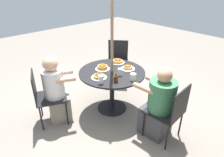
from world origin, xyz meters
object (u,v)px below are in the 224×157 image
Objects in this scene: pancake_plate_b at (103,68)px; coffee_cup at (133,77)px; diner_east at (56,92)px; drinking_glass_b at (120,72)px; pancake_plate_d at (128,68)px; drinking_glass_a at (101,80)px; patio_chair_north at (118,59)px; patio_chair_east at (45,94)px; pancake_plate_c at (99,77)px; patio_chair_south at (170,110)px; patio_table at (112,79)px; pancake_plate_a at (118,62)px; diner_south at (159,106)px; syrup_bottle at (116,79)px.

coffee_cup is (-0.08, 0.61, 0.03)m from pancake_plate_b.
drinking_glass_b is (-0.84, 0.55, 0.27)m from diner_east.
drinking_glass_a is (0.65, 0.07, 0.04)m from pancake_plate_d.
patio_chair_north and patio_chair_east have the same top height.
pancake_plate_c is at bearing 77.44° from diner_east.
diner_east is at bearing -23.48° from pancake_plate_d.
patio_chair_south reaches higher than pancake_plate_c.
patio_table is at bearing -154.84° from drinking_glass_a.
drinking_glass_b is (0.07, -0.90, 0.28)m from patio_chair_south.
coffee_cup is at bearing 128.65° from pancake_plate_c.
patio_chair_north is at bearing 63.60° from patio_chair_south.
pancake_plate_a is (-1.32, 0.24, 0.24)m from patio_chair_east.
patio_chair_south is at bearing 78.99° from pancake_plate_d.
pancake_plate_c is (0.36, -0.88, 0.26)m from diner_south.
drinking_glass_b reaches higher than pancake_plate_a.
drinking_glass_b is at bearing 89.41° from patio_table.
syrup_bottle reaches higher than coffee_cup.
diner_south reaches higher than syrup_bottle.
patio_chair_east is at bearing -23.51° from pancake_plate_d.
pancake_plate_b is 1.74× the size of syrup_bottle.
patio_chair_south is 0.95m from drinking_glass_b.
patio_chair_south is (-0.91, 1.46, -0.01)m from diner_east.
patio_chair_south is at bearing 94.54° from drinking_glass_b.
pancake_plate_a is 1.00× the size of pancake_plate_b.
diner_south reaches higher than coffee_cup.
patio_table is 7.84× the size of syrup_bottle.
patio_chair_east is at bearing -42.34° from syrup_bottle.
diner_east is (-0.16, 0.07, 0.01)m from patio_chair_east.
drinking_glass_b is (0.00, 0.18, 0.19)m from patio_table.
pancake_plate_c is 1.74× the size of syrup_bottle.
patio_chair_east is at bearing -15.81° from pancake_plate_b.
syrup_bottle is (1.02, 1.01, 0.27)m from patio_chair_north.
pancake_plate_c is at bearing 82.57° from patio_chair_north.
patio_chair_east reaches higher than drinking_glass_a.
patio_chair_east is (1.82, 0.27, 0.00)m from patio_chair_north.
coffee_cup is at bearing 93.50° from patio_table.
coffee_cup is 0.48m from drinking_glass_a.
drinking_glass_a reaches higher than coffee_cup.
coffee_cup reaches higher than patio_table.
pancake_plate_b is (0.06, -0.17, 0.16)m from patio_table.
drinking_glass_b is (0.26, 0.08, 0.04)m from pancake_plate_d.
patio_chair_south is at bearing 116.40° from patio_chair_north.
drinking_glass_a is at bearing 68.40° from patio_chair_east.
pancake_plate_a is 0.80m from drinking_glass_a.
syrup_bottle reaches higher than drinking_glass_a.
patio_chair_east is 8.03× the size of coffee_cup.
syrup_bottle is at bearing 22.03° from pancake_plate_d.
patio_chair_north reaches higher than pancake_plate_a.
diner_east is 4.60× the size of pancake_plate_a.
pancake_plate_d is at bearing 90.27° from diner_east.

